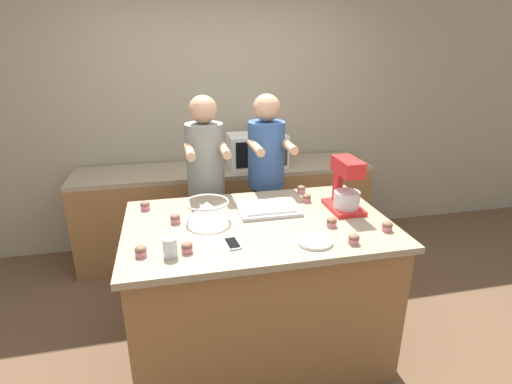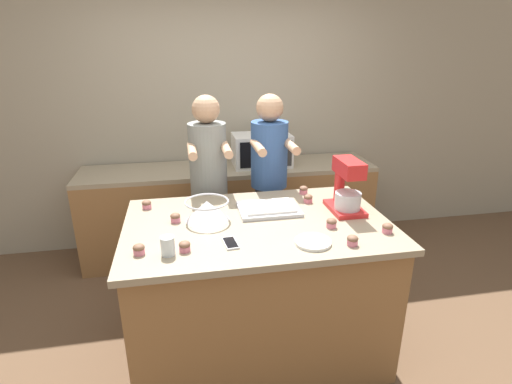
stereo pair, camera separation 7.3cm
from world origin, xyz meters
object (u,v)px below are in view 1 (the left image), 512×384
Objects in this scene: person_left at (207,193)px; baking_tray at (268,208)px; mixing_bowl at (207,210)px; cupcake_7 at (301,189)px; cupcake_0 at (141,251)px; cupcake_1 at (332,222)px; cupcake_5 at (354,239)px; cupcake_4 at (175,219)px; drinking_glass at (170,247)px; cupcake_3 at (145,206)px; cell_phone at (232,243)px; cupcake_8 at (307,198)px; person_right at (266,189)px; microwave_oven at (257,150)px; stand_mixer at (345,188)px; cupcake_2 at (387,226)px; small_plate at (315,241)px; cupcake_6 at (187,247)px.

baking_tray is at bearing -60.07° from person_left.
cupcake_7 is at bearing 24.68° from mixing_bowl.
cupcake_0 is at bearing -151.23° from baking_tray.
cupcake_1 is 0.24m from cupcake_5.
drinking_glass is at bearing -95.34° from cupcake_4.
cupcake_0 and cupcake_3 have the same top height.
cell_phone is (-0.31, -0.42, -0.01)m from baking_tray.
cell_phone is 2.42× the size of cupcake_8.
person_right is 16.01× the size of drinking_glass.
microwave_oven reaches higher than cupcake_4.
cupcake_5 is at bearing -82.25° from cupcake_1.
drinking_glass is (-1.15, -0.38, -0.10)m from stand_mixer.
cupcake_4 is at bearing 152.74° from cupcake_5.
cupcake_2 is (1.41, -0.01, 0.00)m from cupcake_0.
cell_phone is (-0.52, -1.68, -0.08)m from microwave_oven.
cupcake_5 reaches higher than small_plate.
mixing_bowl reaches higher than cupcake_5.
mixing_bowl is 4.47× the size of cupcake_0.
cupcake_3 is at bearing 102.77° from drinking_glass.
person_left is at bearing 42.19° from cupcake_3.
mixing_bowl is at bearing -129.25° from person_right.
person_left is 1.43m from cupcake_2.
microwave_oven is at bearing 94.36° from cupcake_5.
cupcake_8 is at bearing -85.45° from microwave_oven.
cupcake_4 is at bearing -121.70° from microwave_oven.
person_left is 26.52× the size of cupcake_4.
cupcake_7 reaches higher than baking_tray.
mixing_bowl reaches higher than cupcake_8.
mixing_bowl is 4.47× the size of cupcake_4.
drinking_glass is (-0.65, -0.47, 0.03)m from baking_tray.
cupcake_0 is 1.12m from cupcake_1.
cupcake_4 and cupcake_7 have the same top height.
person_right is at bearing 50.75° from mixing_bowl.
baking_tray is at bearing 8.99° from mixing_bowl.
drinking_glass is (-0.30, -1.08, 0.12)m from person_left.
mixing_bowl is 4.47× the size of cupcake_8.
mixing_bowl is 0.37m from cell_phone.
small_plate is 0.48m from cupcake_2.
drinking_glass is 0.09m from cupcake_6.
person_right reaches higher than cupcake_4.
cupcake_2 is at bearing 0.24° from cupcake_6.
cupcake_8 is (0.17, -0.51, 0.10)m from person_right.
cell_phone is 0.67m from cupcake_5.
stand_mixer is 5.68× the size of cupcake_3.
cupcake_0 is 1.00× the size of cupcake_5.
stand_mixer is at bearing -12.45° from cupcake_3.
baking_tray is 2.65× the size of cell_phone.
person_right is at bearing 66.35° from cell_phone.
cupcake_6 reaches higher than small_plate.
cupcake_1 and cupcake_6 have the same top height.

